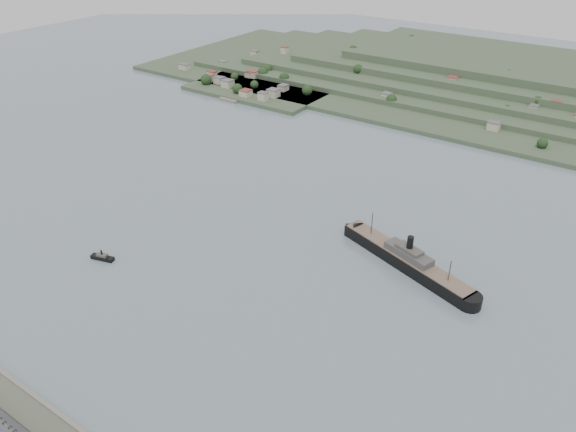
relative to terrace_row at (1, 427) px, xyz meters
The scene contains 6 objects.
ground 168.46m from the terrace_row, 86.59° to the left, with size 1400.00×1400.00×0.00m, color slate.
terrace_row is the anchor object (origin of this frame).
far_peninsula 562.42m from the terrace_row, 86.14° to the left, with size 760.00×309.00×30.00m.
steamship 217.76m from the terrace_row, 68.76° to the left, with size 101.76×43.97×25.24m.
tugboat 126.51m from the terrace_row, 123.34° to the left, with size 15.06×7.67×6.55m.
ferry_west 427.49m from the terrace_row, 113.15° to the left, with size 15.77×4.87×5.86m.
Camera 1 is at (168.74, -226.30, 190.27)m, focal length 35.00 mm.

